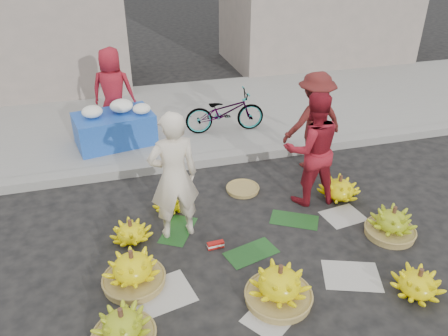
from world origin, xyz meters
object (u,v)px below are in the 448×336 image
object	(u,v)px
banana_bunch_0	(133,270)
bicycle	(225,112)
banana_bunch_4	(392,223)
vendor_cream	(174,177)
flower_table	(115,127)

from	to	relation	value
banana_bunch_0	bicycle	bearing A→B (deg)	59.71
banana_bunch_4	bicycle	distance (m)	3.76
banana_bunch_0	banana_bunch_4	size ratio (longest dim) A/B	1.23
vendor_cream	flower_table	size ratio (longest dim) A/B	1.18
banana_bunch_0	bicycle	distance (m)	4.10
flower_table	banana_bunch_4	bearing A→B (deg)	-57.73
banana_bunch_4	banana_bunch_0	bearing A→B (deg)	-179.97
banana_bunch_0	bicycle	size ratio (longest dim) A/B	0.52
banana_bunch_0	vendor_cream	xyz separation A→B (m)	(0.64, 0.79, 0.66)
vendor_cream	bicycle	bearing A→B (deg)	-121.41
vendor_cream	bicycle	distance (m)	3.10
banana_bunch_4	bicycle	xyz separation A→B (m)	(-1.28, 3.53, 0.33)
banana_bunch_0	flower_table	bearing A→B (deg)	89.53
banana_bunch_0	flower_table	distance (m)	3.55
banana_bunch_4	vendor_cream	size ratio (longest dim) A/B	0.37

